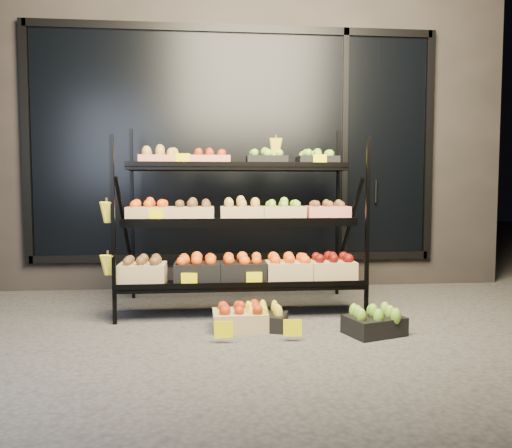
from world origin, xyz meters
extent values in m
plane|color=#514F4C|center=(0.00, 0.00, 0.00)|extent=(24.00, 24.00, 0.00)
cube|color=#2D2826|center=(0.00, 2.60, 1.75)|extent=(6.00, 2.00, 3.50)
cube|color=black|center=(0.00, 1.58, 1.55)|extent=(4.20, 0.04, 2.40)
cube|color=black|center=(0.00, 1.56, 0.34)|extent=(4.30, 0.06, 0.08)
cube|color=black|center=(0.00, 1.56, 2.76)|extent=(4.30, 0.06, 0.08)
cube|color=black|center=(-2.15, 1.56, 1.55)|extent=(0.08, 0.06, 2.50)
cube|color=black|center=(2.15, 1.56, 1.55)|extent=(0.08, 0.06, 2.50)
cube|color=black|center=(1.20, 1.56, 1.55)|extent=(0.06, 0.06, 2.50)
cylinder|color=black|center=(1.55, 1.53, 1.05)|extent=(0.02, 0.02, 0.25)
cube|color=black|center=(-1.02, 0.18, 0.75)|extent=(0.03, 0.03, 1.50)
cube|color=black|center=(1.02, 0.18, 0.75)|extent=(0.03, 0.03, 1.50)
cube|color=black|center=(-1.02, 1.15, 0.83)|extent=(0.03, 0.03, 1.66)
cube|color=black|center=(1.02, 1.15, 0.83)|extent=(0.03, 0.03, 1.66)
cube|color=black|center=(0.00, 0.35, 0.27)|extent=(2.05, 0.42, 0.03)
cube|color=black|center=(0.00, 0.15, 0.30)|extent=(2.05, 0.02, 0.05)
cube|color=black|center=(0.00, 0.65, 0.77)|extent=(2.05, 0.40, 0.03)
cube|color=black|center=(0.00, 0.46, 0.80)|extent=(2.05, 0.02, 0.05)
cube|color=black|center=(0.00, 0.95, 1.27)|extent=(2.05, 0.40, 0.03)
cube|color=black|center=(0.00, 0.76, 1.30)|extent=(2.05, 0.02, 0.05)
cube|color=tan|center=(-0.73, 0.95, 1.33)|extent=(0.38, 0.28, 0.11)
ellipsoid|color=gold|center=(-0.73, 0.95, 1.42)|extent=(0.32, 0.24, 0.07)
cube|color=tan|center=(-0.27, 0.95, 1.33)|extent=(0.38, 0.28, 0.11)
ellipsoid|color=#BA2A0D|center=(-0.27, 0.95, 1.42)|extent=(0.32, 0.24, 0.07)
cube|color=black|center=(0.27, 0.95, 1.33)|extent=(0.38, 0.28, 0.11)
ellipsoid|color=#83C531|center=(0.27, 0.95, 1.42)|extent=(0.32, 0.24, 0.07)
cube|color=black|center=(0.77, 0.95, 1.33)|extent=(0.38, 0.28, 0.11)
ellipsoid|color=#83C531|center=(0.77, 0.95, 1.42)|extent=(0.32, 0.24, 0.07)
cube|color=tan|center=(-0.80, 0.65, 0.85)|extent=(0.38, 0.28, 0.14)
ellipsoid|color=#FC5B0D|center=(-0.80, 0.65, 0.95)|extent=(0.32, 0.24, 0.07)
cube|color=tan|center=(-0.42, 0.65, 0.85)|extent=(0.38, 0.28, 0.14)
ellipsoid|color=brown|center=(-0.42, 0.65, 0.95)|extent=(0.32, 0.24, 0.07)
cube|color=tan|center=(0.02, 0.65, 0.85)|extent=(0.38, 0.28, 0.14)
ellipsoid|color=gold|center=(0.02, 0.65, 0.95)|extent=(0.32, 0.24, 0.07)
cube|color=tan|center=(0.39, 0.65, 0.85)|extent=(0.38, 0.28, 0.14)
ellipsoid|color=#83C531|center=(0.39, 0.65, 0.95)|extent=(0.32, 0.24, 0.07)
cube|color=tan|center=(0.80, 0.65, 0.85)|extent=(0.38, 0.28, 0.14)
ellipsoid|color=brown|center=(0.80, 0.65, 0.95)|extent=(0.32, 0.24, 0.07)
cube|color=tan|center=(-0.83, 0.35, 0.37)|extent=(0.38, 0.28, 0.18)
ellipsoid|color=brown|center=(-0.83, 0.35, 0.49)|extent=(0.32, 0.24, 0.07)
cube|color=black|center=(-0.37, 0.35, 0.37)|extent=(0.38, 0.28, 0.18)
ellipsoid|color=#FC5B0D|center=(-0.37, 0.35, 0.49)|extent=(0.32, 0.24, 0.07)
cube|color=black|center=(0.01, 0.35, 0.37)|extent=(0.38, 0.28, 0.18)
ellipsoid|color=#FC5B0D|center=(0.01, 0.35, 0.49)|extent=(0.32, 0.24, 0.07)
cube|color=tan|center=(0.40, 0.35, 0.37)|extent=(0.38, 0.28, 0.18)
ellipsoid|color=#FC5B0D|center=(0.40, 0.35, 0.49)|extent=(0.32, 0.24, 0.07)
cube|color=tan|center=(0.77, 0.35, 0.37)|extent=(0.38, 0.28, 0.18)
ellipsoid|color=#6A0C08|center=(0.77, 0.35, 0.49)|extent=(0.32, 0.24, 0.07)
ellipsoid|color=yellow|center=(-1.07, 0.20, 0.98)|extent=(0.14, 0.08, 0.22)
ellipsoid|color=yellow|center=(-1.07, 0.20, 0.56)|extent=(0.14, 0.08, 0.22)
ellipsoid|color=yellow|center=(0.35, 0.85, 1.56)|extent=(0.14, 0.08, 0.22)
cube|color=#FBED00|center=(-0.73, 0.50, 0.84)|extent=(0.13, 0.01, 0.12)
cube|color=#FBED00|center=(0.76, 0.80, 1.34)|extent=(0.13, 0.01, 0.12)
cube|color=#FBED00|center=(-0.51, 0.80, 1.34)|extent=(0.13, 0.01, 0.12)
cube|color=#FBED00|center=(-0.44, 0.20, 0.34)|extent=(0.13, 0.01, 0.12)
cube|color=#FBED00|center=(0.09, 0.20, 0.34)|extent=(0.13, 0.01, 0.12)
cube|color=#FBED00|center=(-0.18, -0.40, 0.06)|extent=(0.13, 0.01, 0.12)
cube|color=#FBED00|center=(0.31, -0.40, 0.06)|extent=(0.13, 0.01, 0.12)
cube|color=black|center=(0.14, -0.05, 0.06)|extent=(0.41, 0.35, 0.12)
ellipsoid|color=yellow|center=(0.14, -0.05, 0.15)|extent=(0.34, 0.29, 0.07)
cube|color=tan|center=(-0.04, -0.05, 0.07)|extent=(0.42, 0.31, 0.14)
ellipsoid|color=#BA2A0D|center=(-0.04, -0.05, 0.17)|extent=(0.35, 0.26, 0.07)
cube|color=black|center=(0.94, -0.28, 0.07)|extent=(0.47, 0.41, 0.14)
ellipsoid|color=#83C531|center=(0.94, -0.28, 0.17)|extent=(0.40, 0.34, 0.07)
camera|label=1|loc=(-0.26, -3.81, 1.07)|focal=35.00mm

